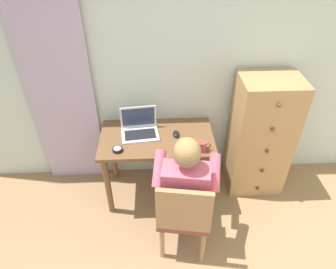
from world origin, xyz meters
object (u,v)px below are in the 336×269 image
person_seated (186,182)px  desk_clock (117,150)px  chair (184,214)px  desk (157,147)px  laptop (140,128)px  computer_mouse (176,134)px  coffee_mug (203,146)px  dresser (260,136)px

person_seated → desk_clock: bearing=150.0°
chair → desk: bearing=106.1°
desk_clock → laptop: bearing=53.8°
laptop → computer_mouse: laptop is taller
desk → chair: chair is taller
chair → computer_mouse: bearing=91.6°
computer_mouse → desk_clock: size_ratio=1.11×
desk → laptop: size_ratio=2.89×
chair → laptop: bearing=115.1°
chair → desk_clock: bearing=137.0°
desk → chair: 0.74m
coffee_mug → person_seated: bearing=-119.2°
chair → computer_mouse: size_ratio=8.67×
chair → coffee_mug: bearing=68.0°
chair → laptop: 0.90m
dresser → coffee_mug: dresser is taller
chair → computer_mouse: 0.76m
dresser → coffee_mug: size_ratio=10.48×
dresser → computer_mouse: bearing=-174.7°
desk → dresser: size_ratio=0.84×
dresser → desk_clock: 1.40m
person_seated → coffee_mug: (0.17, 0.30, 0.12)m
computer_mouse → coffee_mug: coffee_mug is taller
chair → dresser: bearing=43.9°
desk → chair: (0.20, -0.70, -0.13)m
dresser → chair: 1.15m
laptop → coffee_mug: laptop is taller
dresser → computer_mouse: dresser is taller
chair → coffee_mug: 0.60m
desk → computer_mouse: bearing=5.2°
computer_mouse → coffee_mug: (0.22, -0.23, 0.03)m
dresser → laptop: size_ratio=3.44×
desk_clock → desk: bearing=28.0°
desk_clock → coffee_mug: size_ratio=0.75×
person_seated → laptop: 0.71m
desk → laptop: laptop is taller
desk → desk_clock: desk_clock is taller
chair → laptop: size_ratio=2.37×
person_seated → desk_clock: size_ratio=13.17×
computer_mouse → laptop: bearing=168.6°
desk → desk_clock: 0.42m
desk_clock → dresser: bearing=11.5°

